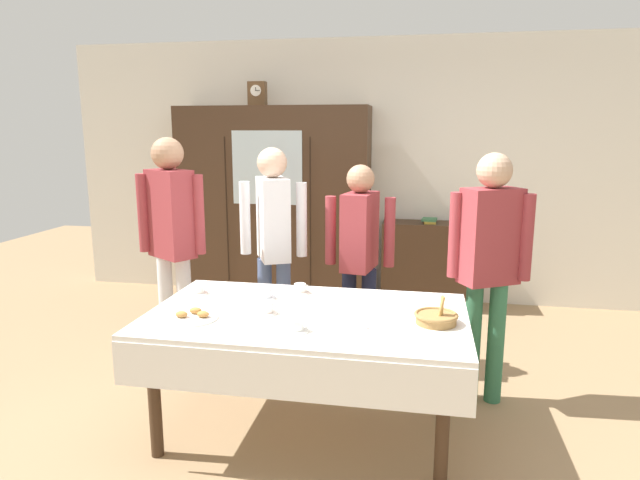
% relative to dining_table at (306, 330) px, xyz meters
% --- Properties ---
extents(ground_plane, '(12.00, 12.00, 0.00)m').
position_rel_dining_table_xyz_m(ground_plane, '(0.00, 0.24, -0.66)').
color(ground_plane, '#997A56').
rests_on(ground_plane, ground).
extents(back_wall, '(6.40, 0.10, 2.70)m').
position_rel_dining_table_xyz_m(back_wall, '(0.00, 2.89, 0.69)').
color(back_wall, silver).
rests_on(back_wall, ground).
extents(dining_table, '(1.83, 1.09, 0.75)m').
position_rel_dining_table_xyz_m(dining_table, '(0.00, 0.00, 0.00)').
color(dining_table, '#3D2819').
rests_on(dining_table, ground).
extents(wall_cabinet, '(1.98, 0.46, 2.02)m').
position_rel_dining_table_xyz_m(wall_cabinet, '(-0.90, 2.59, 0.35)').
color(wall_cabinet, '#3D2819').
rests_on(wall_cabinet, ground).
extents(mantel_clock, '(0.18, 0.11, 0.24)m').
position_rel_dining_table_xyz_m(mantel_clock, '(-1.05, 2.59, 1.48)').
color(mantel_clock, brown).
rests_on(mantel_clock, wall_cabinet).
extents(bookshelf_low, '(0.92, 0.35, 0.87)m').
position_rel_dining_table_xyz_m(bookshelf_low, '(0.70, 2.64, -0.23)').
color(bookshelf_low, '#3D2819').
rests_on(bookshelf_low, ground).
extents(book_stack, '(0.16, 0.22, 0.04)m').
position_rel_dining_table_xyz_m(book_stack, '(0.70, 2.64, 0.23)').
color(book_stack, '#B29333').
rests_on(book_stack, bookshelf_low).
extents(tea_cup_back_edge, '(0.13, 0.13, 0.06)m').
position_rel_dining_table_xyz_m(tea_cup_back_edge, '(-0.77, 0.27, 0.12)').
color(tea_cup_back_edge, white).
rests_on(tea_cup_back_edge, dining_table).
extents(tea_cup_center, '(0.13, 0.13, 0.06)m').
position_rel_dining_table_xyz_m(tea_cup_center, '(-0.31, 0.25, 0.12)').
color(tea_cup_center, white).
rests_on(tea_cup_center, dining_table).
extents(tea_cup_far_left, '(0.13, 0.13, 0.06)m').
position_rel_dining_table_xyz_m(tea_cup_far_left, '(-0.23, -0.02, 0.12)').
color(tea_cup_far_left, white).
rests_on(tea_cup_far_left, dining_table).
extents(tea_cup_mid_right, '(0.13, 0.13, 0.06)m').
position_rel_dining_table_xyz_m(tea_cup_mid_right, '(-0.12, 0.41, 0.12)').
color(tea_cup_mid_right, white).
rests_on(tea_cup_mid_right, dining_table).
extents(tea_cup_near_left, '(0.13, 0.13, 0.06)m').
position_rel_dining_table_xyz_m(tea_cup_near_left, '(0.01, -0.27, 0.12)').
color(tea_cup_near_left, white).
rests_on(tea_cup_near_left, dining_table).
extents(bread_basket, '(0.24, 0.24, 0.16)m').
position_rel_dining_table_xyz_m(bread_basket, '(0.73, -0.01, 0.13)').
color(bread_basket, '#9E7542').
rests_on(bread_basket, dining_table).
extents(pastry_plate, '(0.28, 0.28, 0.05)m').
position_rel_dining_table_xyz_m(pastry_plate, '(-0.61, -0.19, 0.10)').
color(pastry_plate, white).
rests_on(pastry_plate, dining_table).
extents(spoon_far_left, '(0.12, 0.02, 0.01)m').
position_rel_dining_table_xyz_m(spoon_far_left, '(0.64, 0.32, 0.09)').
color(spoon_far_left, silver).
rests_on(spoon_far_left, dining_table).
extents(spoon_mid_left, '(0.12, 0.02, 0.01)m').
position_rel_dining_table_xyz_m(spoon_mid_left, '(0.49, 0.20, 0.09)').
color(spoon_mid_left, silver).
rests_on(spoon_mid_left, dining_table).
extents(spoon_far_right, '(0.12, 0.02, 0.01)m').
position_rel_dining_table_xyz_m(spoon_far_right, '(0.34, -0.16, 0.09)').
color(spoon_far_right, silver).
rests_on(spoon_far_right, dining_table).
extents(person_beside_shelf, '(0.52, 0.39, 1.54)m').
position_rel_dining_table_xyz_m(person_beside_shelf, '(0.18, 1.07, 0.27)').
color(person_beside_shelf, '#191E38').
rests_on(person_beside_shelf, ground).
extents(person_behind_table_left, '(0.52, 0.35, 1.65)m').
position_rel_dining_table_xyz_m(person_behind_table_left, '(1.07, 0.64, 0.35)').
color(person_behind_table_left, '#33704C').
rests_on(person_behind_table_left, ground).
extents(person_by_cabinet, '(0.52, 0.41, 1.66)m').
position_rel_dining_table_xyz_m(person_by_cabinet, '(-0.47, 1.02, 0.35)').
color(person_by_cabinet, slate).
rests_on(person_by_cabinet, ground).
extents(person_behind_table_right, '(0.52, 0.36, 1.74)m').
position_rel_dining_table_xyz_m(person_behind_table_right, '(-1.18, 0.79, 0.41)').
color(person_behind_table_right, silver).
rests_on(person_behind_table_right, ground).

